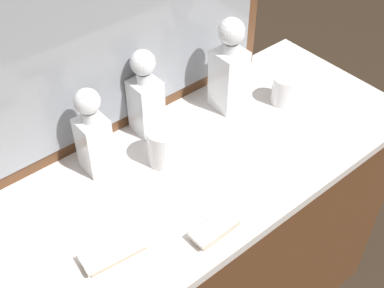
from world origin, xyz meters
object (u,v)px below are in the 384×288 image
(crystal_tumbler_left, at_px, (285,91))
(crystal_decanter_far_right, at_px, (94,138))
(silver_brush_front, at_px, (114,251))
(crystal_tumbler_center, at_px, (164,147))
(crystal_decanter_left, at_px, (229,73))
(crystal_decanter_center, at_px, (147,99))
(silver_brush_center, at_px, (215,229))

(crystal_tumbler_left, bearing_deg, crystal_decanter_far_right, 168.12)
(crystal_decanter_far_right, height_order, crystal_tumbler_left, crystal_decanter_far_right)
(silver_brush_front, bearing_deg, crystal_tumbler_center, 31.61)
(crystal_decanter_left, distance_m, crystal_tumbler_center, 0.31)
(crystal_decanter_center, xyz_separation_m, silver_brush_front, (-0.32, -0.30, -0.09))
(crystal_decanter_left, relative_size, crystal_tumbler_center, 2.74)
(crystal_decanter_center, relative_size, silver_brush_front, 1.63)
(crystal_decanter_center, bearing_deg, crystal_tumbler_center, -109.75)
(crystal_decanter_left, bearing_deg, silver_brush_front, -157.47)
(crystal_decanter_left, height_order, crystal_tumbler_left, crystal_decanter_left)
(crystal_decanter_center, xyz_separation_m, crystal_decanter_left, (0.25, -0.07, 0.01))
(crystal_decanter_left, distance_m, silver_brush_center, 0.50)
(silver_brush_center, distance_m, silver_brush_front, 0.24)
(crystal_decanter_center, distance_m, crystal_tumbler_left, 0.43)
(crystal_decanter_left, distance_m, crystal_tumbler_left, 0.19)
(crystal_decanter_center, distance_m, silver_brush_center, 0.43)
(silver_brush_center, height_order, silver_brush_front, same)
(crystal_decanter_far_right, bearing_deg, silver_brush_front, -115.21)
(crystal_decanter_center, height_order, silver_brush_front, crystal_decanter_center)
(crystal_decanter_far_right, distance_m, crystal_tumbler_center, 0.19)
(crystal_tumbler_left, height_order, silver_brush_front, crystal_tumbler_left)
(crystal_decanter_far_right, bearing_deg, crystal_tumbler_center, -31.91)
(crystal_decanter_center, height_order, crystal_tumbler_left, crystal_decanter_center)
(crystal_decanter_center, relative_size, crystal_tumbler_left, 2.92)
(crystal_decanter_center, height_order, crystal_decanter_left, crystal_decanter_left)
(crystal_decanter_center, xyz_separation_m, silver_brush_center, (-0.10, -0.40, -0.09))
(crystal_decanter_left, height_order, silver_brush_front, crystal_decanter_left)
(crystal_decanter_left, relative_size, crystal_decanter_far_right, 1.15)
(crystal_tumbler_center, distance_m, crystal_tumbler_left, 0.44)
(silver_brush_center, bearing_deg, crystal_decanter_left, 43.78)
(crystal_decanter_far_right, relative_size, silver_brush_front, 1.59)
(crystal_decanter_far_right, height_order, silver_brush_center, crystal_decanter_far_right)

